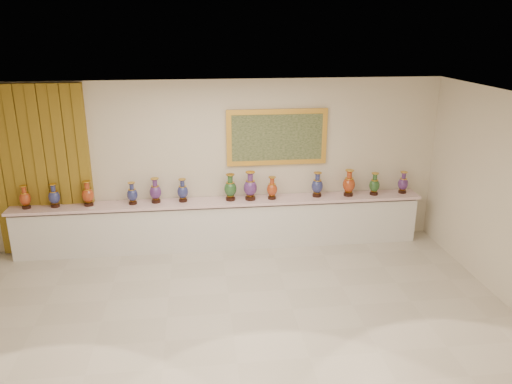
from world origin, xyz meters
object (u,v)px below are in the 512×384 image
at_px(vase_0, 25,198).
at_px(vase_1, 54,197).
at_px(counter, 221,224).
at_px(vase_2, 88,195).

relative_size(vase_0, vase_1, 0.98).
xyz_separation_m(counter, vase_1, (-2.84, -0.00, 0.65)).
bearing_deg(vase_1, vase_0, -178.97).
xyz_separation_m(vase_0, vase_2, (1.03, 0.01, 0.02)).
bearing_deg(vase_2, vase_0, -179.43).
height_order(vase_0, vase_2, vase_2).
bearing_deg(counter, vase_1, -179.91).
relative_size(counter, vase_2, 16.52).
distance_m(counter, vase_0, 3.38).
distance_m(vase_1, vase_2, 0.56).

